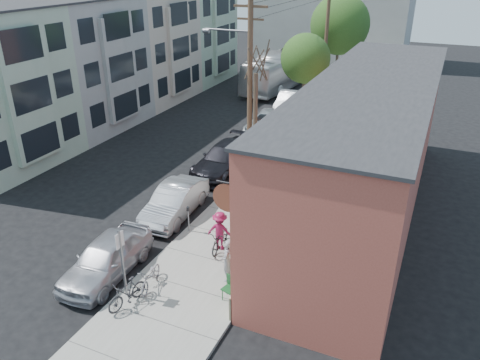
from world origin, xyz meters
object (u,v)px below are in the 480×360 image
at_px(car_3, 269,123).
at_px(car_4, 289,101).
at_px(tree_leafy_mid, 305,59).
at_px(car_1, 175,201).
at_px(cyclist, 220,231).
at_px(car_2, 225,158).
at_px(parked_bike_b, 151,276).
at_px(tree_bare, 255,128).
at_px(bus, 281,69).
at_px(car_0, 106,258).
at_px(patio_chair_a, 244,269).
at_px(parking_meter_near, 188,215).
at_px(patio_chair_b, 229,289).
at_px(parking_meter_far, 268,142).
at_px(tree_leafy_far, 340,25).
at_px(patron_green, 279,222).
at_px(utility_pole_near, 249,86).
at_px(sign_post, 122,257).
at_px(patron_grey, 227,260).
at_px(parked_bike_a, 127,293).

bearing_deg(car_3, car_4, 92.41).
relative_size(tree_leafy_mid, car_1, 1.44).
distance_m(cyclist, car_2, 8.34).
bearing_deg(parked_bike_b, tree_leafy_mid, 78.43).
height_order(tree_bare, cyclist, tree_bare).
bearing_deg(bus, car_0, -78.74).
xyz_separation_m(tree_bare, patio_chair_a, (3.18, -8.78, -2.54)).
relative_size(tree_leafy_mid, parked_bike_b, 3.94).
bearing_deg(car_0, parking_meter_near, 67.20).
bearing_deg(tree_leafy_mid, patio_chair_b, -80.64).
relative_size(parking_meter_far, cyclist, 0.70).
xyz_separation_m(parking_meter_near, tree_leafy_far, (0.55, 25.46, 5.33)).
height_order(cyclist, car_4, cyclist).
relative_size(parking_meter_near, patron_green, 0.75).
distance_m(patio_chair_a, parked_bike_b, 3.58).
relative_size(car_3, bus, 0.46).
bearing_deg(patio_chair_b, car_0, -158.79).
xyz_separation_m(tree_bare, car_4, (-2.56, 13.64, -2.39)).
xyz_separation_m(tree_bare, tree_leafy_mid, (0.00, 9.00, 2.10)).
bearing_deg(utility_pole_near, car_0, -98.52).
relative_size(tree_leafy_mid, cyclist, 3.85).
height_order(patio_chair_b, car_4, car_4).
height_order(sign_post, cyclist, sign_post).
height_order(car_1, bus, bus).
bearing_deg(car_3, car_0, -92.87).
xyz_separation_m(parking_meter_near, patio_chair_b, (3.69, -3.51, -0.39)).
distance_m(tree_leafy_far, bus, 7.46).
height_order(patron_grey, patron_green, patron_grey).
relative_size(car_1, bus, 0.39).
xyz_separation_m(parked_bike_a, bus, (-5.57, 32.40, 1.04)).
xyz_separation_m(tree_leafy_mid, cyclist, (1.39, -16.25, -4.20)).
distance_m(tree_bare, parked_bike_b, 10.94).
relative_size(parking_meter_far, bus, 0.10).
bearing_deg(utility_pole_near, patio_chair_a, -67.86).
height_order(tree_leafy_mid, car_4, tree_leafy_mid).
xyz_separation_m(parking_meter_near, car_3, (-1.45, 14.15, -0.20)).
bearing_deg(utility_pole_near, tree_leafy_far, 88.75).
xyz_separation_m(patron_green, car_1, (-5.40, 0.12, -0.20)).
relative_size(car_1, car_4, 1.05).
bearing_deg(patio_chair_b, parked_bike_b, -153.51).
relative_size(sign_post, car_2, 0.49).
relative_size(sign_post, tree_bare, 0.47).
height_order(patron_green, car_4, patron_green).
relative_size(utility_pole_near, car_2, 1.75).
bearing_deg(cyclist, car_4, -85.27).
height_order(utility_pole_near, cyclist, utility_pole_near).
bearing_deg(bus, car_3, -69.72).
xyz_separation_m(utility_pole_near, car_0, (-1.59, -10.61, -4.61)).
bearing_deg(tree_bare, parking_meter_near, -94.79).
distance_m(tree_leafy_mid, parked_bike_a, 21.37).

